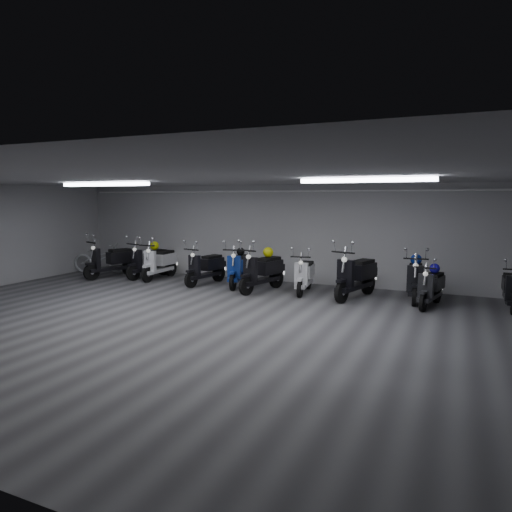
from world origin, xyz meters
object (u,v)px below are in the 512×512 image
at_px(scooter_8, 415,273).
at_px(scooter_5, 262,265).
at_px(scooter_4, 238,262).
at_px(helmet_4, 435,268).
at_px(helmet_3, 416,259).
at_px(helmet_1, 241,252).
at_px(scooter_7, 356,269).
at_px(scooter_9, 431,281).
at_px(scooter_0, 111,255).
at_px(helmet_2, 268,252).
at_px(scooter_2, 159,257).
at_px(scooter_3, 205,262).
at_px(bicycle, 100,255).
at_px(scooter_6, 305,269).
at_px(scooter_10, 512,283).
at_px(scooter_1, 149,256).
at_px(helmet_0, 155,246).

bearing_deg(scooter_8, scooter_5, -177.14).
bearing_deg(scooter_8, scooter_4, 176.69).
bearing_deg(helmet_4, helmet_3, 128.82).
xyz_separation_m(scooter_5, helmet_1, (-0.92, 0.63, 0.24)).
bearing_deg(scooter_7, scooter_9, 10.13).
height_order(scooter_9, helmet_3, scooter_9).
bearing_deg(scooter_7, scooter_0, -162.31).
bearing_deg(helmet_3, helmet_1, -179.04).
relative_size(scooter_4, helmet_1, 7.82).
xyz_separation_m(scooter_4, helmet_2, (0.94, -0.14, 0.34)).
height_order(scooter_4, helmet_4, scooter_4).
bearing_deg(scooter_2, scooter_0, -165.71).
relative_size(scooter_0, helmet_3, 7.11).
xyz_separation_m(scooter_2, helmet_3, (7.25, 0.30, 0.29)).
xyz_separation_m(scooter_3, helmet_4, (6.01, -0.08, 0.20)).
xyz_separation_m(scooter_9, helmet_3, (-0.40, 0.77, 0.37)).
relative_size(scooter_2, helmet_1, 7.85).
distance_m(scooter_0, bicycle, 1.21).
bearing_deg(scooter_3, scooter_6, 11.74).
bearing_deg(bicycle, scooter_6, -110.13).
bearing_deg(helmet_1, scooter_10, -1.78).
bearing_deg(helmet_3, scooter_5, -169.18).
relative_size(scooter_1, scooter_9, 1.13).
bearing_deg(scooter_8, scooter_10, -5.24).
bearing_deg(scooter_8, scooter_7, -170.62).
height_order(scooter_3, scooter_5, scooter_5).
xyz_separation_m(scooter_9, helmet_1, (-5.05, 0.69, 0.35)).
bearing_deg(scooter_6, scooter_4, 168.92).
bearing_deg(helmet_4, helmet_1, 174.65).
height_order(helmet_0, helmet_3, helmet_0).
distance_m(scooter_4, helmet_4, 5.05).
bearing_deg(scooter_1, bicycle, -172.91).
height_order(scooter_5, bicycle, scooter_5).
relative_size(scooter_5, helmet_0, 6.92).
bearing_deg(helmet_0, helmet_2, -6.84).
height_order(scooter_7, scooter_8, scooter_7).
height_order(scooter_3, scooter_9, scooter_3).
height_order(scooter_1, helmet_4, scooter_1).
xyz_separation_m(scooter_6, helmet_4, (3.10, -0.09, 0.23)).
xyz_separation_m(bicycle, scooter_10, (11.78, -0.24, 0.01)).
relative_size(scooter_8, helmet_2, 6.54).
relative_size(helmet_0, helmet_4, 1.19).
xyz_separation_m(scooter_1, scooter_7, (6.38, -0.34, 0.06)).
distance_m(helmet_0, helmet_1, 3.00).
bearing_deg(scooter_9, scooter_7, -173.99).
height_order(scooter_1, helmet_0, scooter_1).
xyz_separation_m(scooter_7, helmet_2, (-2.34, 0.11, 0.27)).
height_order(bicycle, helmet_4, bicycle).
distance_m(scooter_0, scooter_1, 1.15).
distance_m(scooter_2, helmet_1, 2.63).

